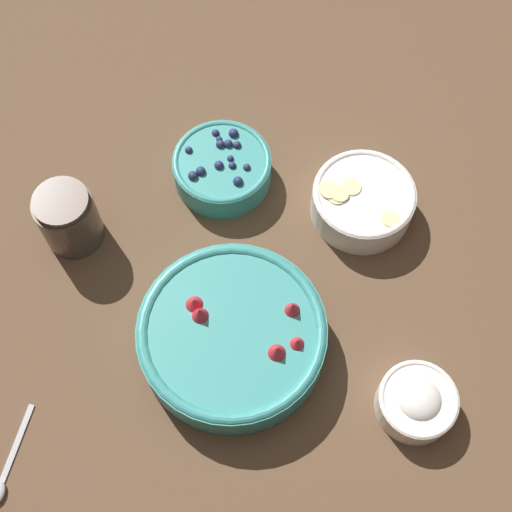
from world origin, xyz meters
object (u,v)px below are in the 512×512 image
Objects in this scene: bowl_blueberries at (220,167)px; jar_chocolate at (67,219)px; bowl_strawberries at (230,335)px; bowl_cream at (415,402)px; bowl_bananas at (361,200)px.

jar_chocolate is (-0.23, -0.10, 0.02)m from bowl_blueberries.
bowl_strawberries is 1.70× the size of bowl_blueberries.
bowl_blueberries is at bearing 125.15° from bowl_cream.
bowl_bananas is (0.20, 0.22, -0.01)m from bowl_strawberries.
bowl_blueberries is 1.48× the size of jar_chocolate.
bowl_strawberries is 2.52× the size of jar_chocolate.
bowl_strawberries reaches higher than bowl_blueberries.
bowl_bananas is 1.51× the size of jar_chocolate.
bowl_blueberries is 1.44× the size of bowl_cream.
jar_chocolate is at bearing 143.23° from bowl_strawberries.
bowl_blueberries reaches higher than bowl_cream.
bowl_strawberries is at bearing -132.57° from bowl_bananas.
jar_chocolate is (-0.44, -0.04, 0.01)m from bowl_bananas.
jar_chocolate reaches higher than bowl_strawberries.
bowl_strawberries is 0.30m from jar_chocolate.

